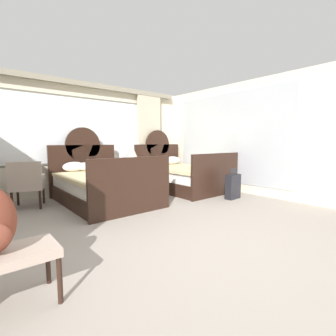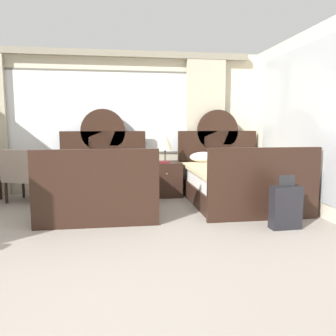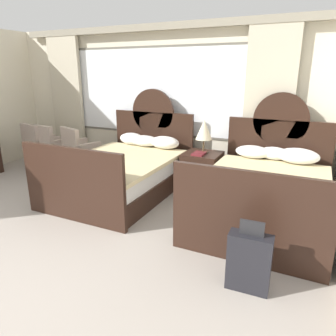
{
  "view_description": "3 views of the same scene",
  "coord_description": "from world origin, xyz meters",
  "px_view_note": "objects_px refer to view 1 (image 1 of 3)",
  "views": [
    {
      "loc": [
        -2.08,
        -1.75,
        1.25
      ],
      "look_at": [
        1.56,
        2.63,
        0.64
      ],
      "focal_mm": 25.93,
      "sensor_mm": 36.0,
      "label": 1
    },
    {
      "loc": [
        0.35,
        -2.41,
        1.28
      ],
      "look_at": [
        1.02,
        2.13,
        0.7
      ],
      "focal_mm": 35.64,
      "sensor_mm": 36.0,
      "label": 2
    },
    {
      "loc": [
        2.77,
        -1.07,
        1.89
      ],
      "look_at": [
        1.0,
        2.64,
        0.61
      ],
      "focal_mm": 33.28,
      "sensor_mm": 36.0,
      "label": 3
    }
  ],
  "objects_px": {
    "bed_near_window": "(103,185)",
    "book_on_nightstand": "(134,166)",
    "bed_near_mirror": "(181,176)",
    "nightstand_between_beds": "(133,179)",
    "armchair_by_window_left": "(27,182)",
    "suitcase_on_floor": "(233,186)",
    "table_lamp_on_nightstand": "(132,152)"
  },
  "relations": [
    {
      "from": "book_on_nightstand",
      "to": "armchair_by_window_left",
      "type": "height_order",
      "value": "armchair_by_window_left"
    },
    {
      "from": "armchair_by_window_left",
      "to": "suitcase_on_floor",
      "type": "height_order",
      "value": "armchair_by_window_left"
    },
    {
      "from": "bed_near_mirror",
      "to": "nightstand_between_beds",
      "type": "height_order",
      "value": "bed_near_mirror"
    },
    {
      "from": "bed_near_mirror",
      "to": "armchair_by_window_left",
      "type": "relative_size",
      "value": 2.53
    },
    {
      "from": "table_lamp_on_nightstand",
      "to": "book_on_nightstand",
      "type": "distance_m",
      "value": 0.38
    },
    {
      "from": "bed_near_window",
      "to": "bed_near_mirror",
      "type": "xyz_separation_m",
      "value": [
        2.22,
        0.0,
        -0.0
      ]
    },
    {
      "from": "bed_near_window",
      "to": "book_on_nightstand",
      "type": "relative_size",
      "value": 8.7
    },
    {
      "from": "bed_near_window",
      "to": "nightstand_between_beds",
      "type": "bearing_deg",
      "value": 30.56
    },
    {
      "from": "bed_near_mirror",
      "to": "nightstand_between_beds",
      "type": "distance_m",
      "value": 1.29
    },
    {
      "from": "bed_near_mirror",
      "to": "book_on_nightstand",
      "type": "bearing_deg",
      "value": 154.54
    },
    {
      "from": "book_on_nightstand",
      "to": "bed_near_window",
      "type": "bearing_deg",
      "value": -153.67
    },
    {
      "from": "bed_near_window",
      "to": "nightstand_between_beds",
      "type": "relative_size",
      "value": 3.65
    },
    {
      "from": "bed_near_mirror",
      "to": "suitcase_on_floor",
      "type": "relative_size",
      "value": 3.34
    },
    {
      "from": "bed_near_window",
      "to": "bed_near_mirror",
      "type": "relative_size",
      "value": 1.0
    },
    {
      "from": "nightstand_between_beds",
      "to": "armchair_by_window_left",
      "type": "height_order",
      "value": "armchair_by_window_left"
    },
    {
      "from": "table_lamp_on_nightstand",
      "to": "armchair_by_window_left",
      "type": "height_order",
      "value": "table_lamp_on_nightstand"
    },
    {
      "from": "bed_near_mirror",
      "to": "suitcase_on_floor",
      "type": "bearing_deg",
      "value": -85.92
    },
    {
      "from": "bed_near_mirror",
      "to": "book_on_nightstand",
      "type": "relative_size",
      "value": 8.7
    },
    {
      "from": "nightstand_between_beds",
      "to": "book_on_nightstand",
      "type": "bearing_deg",
      "value": -99.56
    },
    {
      "from": "bed_near_window",
      "to": "armchair_by_window_left",
      "type": "relative_size",
      "value": 2.53
    },
    {
      "from": "bed_near_window",
      "to": "book_on_nightstand",
      "type": "distance_m",
      "value": 1.25
    },
    {
      "from": "armchair_by_window_left",
      "to": "bed_near_window",
      "type": "bearing_deg",
      "value": -19.73
    },
    {
      "from": "nightstand_between_beds",
      "to": "armchair_by_window_left",
      "type": "xyz_separation_m",
      "value": [
        -2.41,
        -0.19,
        0.19
      ]
    },
    {
      "from": "bed_near_mirror",
      "to": "table_lamp_on_nightstand",
      "type": "xyz_separation_m",
      "value": [
        -1.1,
        0.66,
        0.65
      ]
    },
    {
      "from": "bed_near_window",
      "to": "book_on_nightstand",
      "type": "height_order",
      "value": "bed_near_window"
    },
    {
      "from": "armchair_by_window_left",
      "to": "table_lamp_on_nightstand",
      "type": "bearing_deg",
      "value": 4.5
    },
    {
      "from": "bed_near_mirror",
      "to": "nightstand_between_beds",
      "type": "relative_size",
      "value": 3.65
    },
    {
      "from": "bed_near_mirror",
      "to": "table_lamp_on_nightstand",
      "type": "height_order",
      "value": "bed_near_mirror"
    },
    {
      "from": "nightstand_between_beds",
      "to": "suitcase_on_floor",
      "type": "distance_m",
      "value": 2.52
    },
    {
      "from": "nightstand_between_beds",
      "to": "book_on_nightstand",
      "type": "xyz_separation_m",
      "value": [
        -0.02,
        -0.12,
        0.32
      ]
    },
    {
      "from": "suitcase_on_floor",
      "to": "table_lamp_on_nightstand",
      "type": "bearing_deg",
      "value": 118.71
    },
    {
      "from": "armchair_by_window_left",
      "to": "nightstand_between_beds",
      "type": "bearing_deg",
      "value": 4.41
    }
  ]
}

